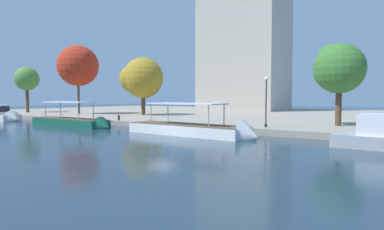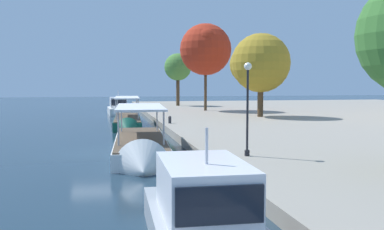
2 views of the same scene
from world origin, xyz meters
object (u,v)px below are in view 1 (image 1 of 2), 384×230
Objects in this scene: tree_0 at (337,68)px; tree_2 at (141,78)px; mooring_bollard_0 at (119,117)px; motor_yacht_0 at (1,116)px; tree_3 at (79,66)px; tree_1 at (27,79)px; tour_boat_1 at (73,123)px; office_tower at (245,28)px; lamp_post at (266,96)px; tour_boat_2 at (196,131)px.

tree_2 is (-30.09, 3.90, 0.21)m from tree_0.
mooring_bollard_0 is 0.09× the size of tree_0.
motor_yacht_0 is 0.69× the size of tree_3.
tree_0 is 0.96× the size of tree_1.
tour_boat_1 is 0.35× the size of office_tower.
tree_3 is 0.30× the size of office_tower.
office_tower reaches higher than lamp_post.
tour_boat_2 is at bearing -15.42° from mooring_bollard_0.
lamp_post is 0.52× the size of tree_2.
tree_1 is (-54.53, -1.11, 0.57)m from tree_0.
tree_1 is 0.22× the size of office_tower.
tree_2 is at bearing 147.21° from tour_boat_2.
tree_1 is at bearing 169.12° from mooring_bollard_0.
office_tower is (16.23, 32.46, 10.35)m from tree_3.
tree_3 reaches higher than tree_2.
lamp_post is 37.07m from tree_3.
tree_2 is at bearing 11.58° from tree_1.
tree_0 is (10.04, 10.82, 6.05)m from tour_boat_2.
lamp_post is 46.34m from office_tower.
motor_yacht_0 is 16.40m from tour_boat_1.
tree_3 is at bearing 74.00° from motor_yacht_0.
motor_yacht_0 is 0.21× the size of office_tower.
tree_1 is 0.73× the size of tree_3.
tour_boat_1 is 1.67× the size of tree_0.
tree_2 is at bearing 15.71° from tree_3.
office_tower is at bearing 49.45° from tree_1.
office_tower reaches higher than tour_boat_2.
tree_1 reaches higher than tree_0.
office_tower reaches higher than tree_1.
mooring_bollard_0 is 0.08× the size of tree_2.
tree_2 reaches higher than tour_boat_2.
lamp_post is at bearing 50.85° from tour_boat_2.
tree_2 is 32.22m from office_tower.
mooring_bollard_0 is at bearing -163.75° from tree_0.
tree_1 is at bearing -172.10° from tree_3.
lamp_post is 0.12× the size of office_tower.
motor_yacht_0 is 15.68m from tree_1.
tree_3 is (13.10, 1.82, 1.84)m from tree_1.
tour_boat_2 is 1.64× the size of tree_0.
tour_boat_1 is 23.38m from lamp_post.
motor_yacht_0 is 1.68× the size of lamp_post.
tree_2 is 0.24× the size of office_tower.
tree_0 reaches higher than tour_boat_2.
tree_2 is at bearing 172.62° from tree_0.
tree_0 is at bearing -7.38° from tree_2.
tour_boat_2 is 1.57× the size of tree_1.
tree_0 is 43.57m from office_tower.
motor_yacht_0 is at bearing -175.98° from tour_boat_1.
lamp_post is at bearing -133.05° from tree_0.
lamp_post is 0.41× the size of tree_3.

